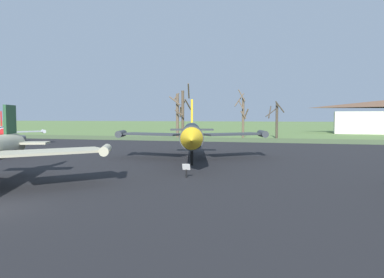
# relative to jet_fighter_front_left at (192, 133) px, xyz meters

# --- Properties ---
(asphalt_apron) EXTENTS (76.80, 55.15, 0.05)m
(asphalt_apron) POSITION_rel_jet_fighter_front_left_xyz_m (-4.02, -2.45, -2.49)
(asphalt_apron) COLOR black
(asphalt_apron) RESTS_ON ground
(grass_verge_strip) EXTENTS (136.80, 12.00, 0.06)m
(grass_verge_strip) POSITION_rel_jet_fighter_front_left_xyz_m (-4.02, 31.13, -2.48)
(grass_verge_strip) COLOR #51643C
(grass_verge_strip) RESTS_ON ground
(jet_fighter_front_left) EXTENTS (14.55, 17.77, 5.80)m
(jet_fighter_front_left) POSITION_rel_jet_fighter_front_left_xyz_m (0.00, 0.00, 0.00)
(jet_fighter_front_left) COLOR #33383D
(jet_fighter_front_left) RESTS_ON ground
(info_placard_front_left) EXTENTS (0.52, 0.27, 0.97)m
(info_placard_front_left) POSITION_rel_jet_fighter_front_left_xyz_m (2.02, -8.99, -1.92)
(info_placard_front_left) COLOR black
(info_placard_front_left) RESTS_ON ground
(jet_fighter_front_right) EXTENTS (11.95, 12.14, 4.79)m
(jet_fighter_front_right) POSITION_rel_jet_fighter_front_left_xyz_m (-29.47, 10.21, -0.55)
(jet_fighter_front_right) COLOR silver
(jet_fighter_front_right) RESTS_ON ground
(bare_tree_far_left) EXTENTS (3.08, 3.10, 8.84)m
(bare_tree_far_left) POSITION_rel_jet_fighter_front_left_xyz_m (-12.25, 35.73, 2.25)
(bare_tree_far_left) COLOR brown
(bare_tree_far_left) RESTS_ON ground
(bare_tree_left_of_center) EXTENTS (2.89, 2.88, 10.13)m
(bare_tree_left_of_center) POSITION_rel_jet_fighter_front_left_xyz_m (-10.90, 34.77, 2.37)
(bare_tree_left_of_center) COLOR brown
(bare_tree_left_of_center) RESTS_ON ground
(bare_tree_center) EXTENTS (2.76, 2.66, 9.05)m
(bare_tree_center) POSITION_rel_jet_fighter_front_left_xyz_m (-0.07, 37.52, 1.79)
(bare_tree_center) COLOR brown
(bare_tree_center) RESTS_ON ground
(bare_tree_right_of_center) EXTENTS (3.45, 3.45, 6.81)m
(bare_tree_right_of_center) POSITION_rel_jet_fighter_front_left_xyz_m (5.99, 37.56, 1.10)
(bare_tree_right_of_center) COLOR #42382D
(bare_tree_right_of_center) RESTS_ON ground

